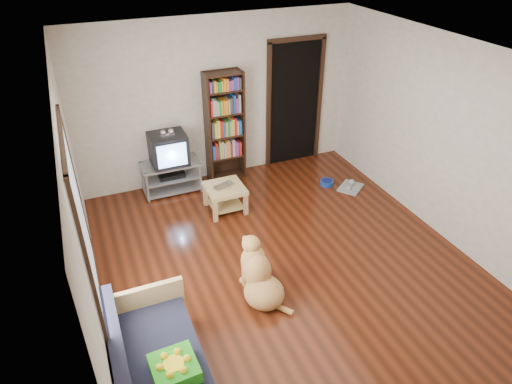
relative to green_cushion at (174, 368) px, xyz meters
name	(u,v)px	position (x,y,z in m)	size (l,w,h in m)	color
ground	(284,260)	(1.75, 1.45, -0.48)	(5.00, 5.00, 0.00)	#511F0E
ceiling	(292,57)	(1.75, 1.45, 2.12)	(5.00, 5.00, 0.00)	white
wall_back	(217,101)	(1.75, 3.95, 0.82)	(4.50, 4.50, 0.00)	beige
wall_front	(442,329)	(1.75, -1.05, 0.82)	(4.50, 4.50, 0.00)	beige
wall_left	(80,214)	(-0.50, 1.45, 0.82)	(5.00, 5.00, 0.00)	beige
wall_right	(443,139)	(4.00, 1.45, 0.82)	(5.00, 5.00, 0.00)	beige
green_cushion	(174,368)	(0.00, 0.00, 0.00)	(0.38, 0.38, 0.13)	green
laptop	(225,187)	(1.45, 2.82, -0.07)	(0.31, 0.20, 0.02)	#BBBBBF
dog_bowl	(327,183)	(3.23, 2.90, -0.44)	(0.22, 0.22, 0.08)	navy
grey_rag	(351,188)	(3.53, 2.65, -0.47)	(0.40, 0.32, 0.03)	gray
window	(82,225)	(-0.48, 0.95, 1.02)	(0.03, 1.46, 1.70)	white
doorway	(294,100)	(3.10, 3.93, 0.63)	(1.03, 0.05, 2.19)	black
tv_stand	(171,176)	(0.85, 3.70, -0.21)	(0.90, 0.45, 0.50)	#99999E
crt_tv	(168,148)	(0.85, 3.72, 0.26)	(0.55, 0.52, 0.58)	black
bookshelf	(224,121)	(1.80, 3.79, 0.52)	(0.60, 0.30, 1.80)	black
sofa	(161,383)	(-0.12, 0.07, -0.22)	(0.80, 1.80, 0.80)	tan
coffee_table	(225,194)	(1.45, 2.85, -0.20)	(0.55, 0.55, 0.40)	tan
dog	(259,277)	(1.21, 1.00, -0.22)	(0.49, 0.87, 0.73)	#B78746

